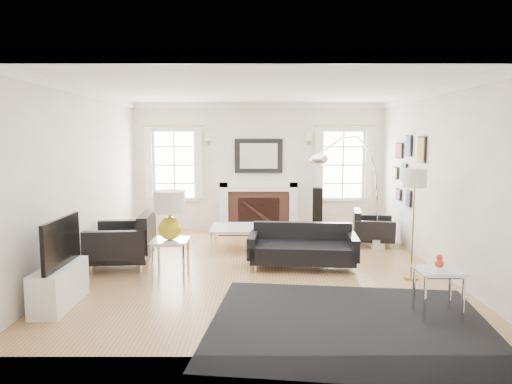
{
  "coord_description": "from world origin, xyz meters",
  "views": [
    {
      "loc": [
        -0.07,
        -7.06,
        2.04
      ],
      "look_at": [
        -0.06,
        0.3,
        1.17
      ],
      "focal_mm": 32.0,
      "sensor_mm": 36.0,
      "label": 1
    }
  ],
  "objects_px": {
    "fireplace": "(259,207)",
    "gourd_lamp": "(170,212)",
    "coffee_table": "(237,228)",
    "arc_floor_lamp": "(350,189)",
    "armchair_right": "(371,229)",
    "sofa": "(302,248)",
    "armchair_left": "(125,243)"
  },
  "relations": [
    {
      "from": "armchair_right",
      "to": "gourd_lamp",
      "type": "height_order",
      "value": "gourd_lamp"
    },
    {
      "from": "fireplace",
      "to": "coffee_table",
      "type": "height_order",
      "value": "fireplace"
    },
    {
      "from": "armchair_right",
      "to": "arc_floor_lamp",
      "type": "bearing_deg",
      "value": -127.99
    },
    {
      "from": "sofa",
      "to": "armchair_left",
      "type": "relative_size",
      "value": 1.57
    },
    {
      "from": "arc_floor_lamp",
      "to": "armchair_left",
      "type": "bearing_deg",
      "value": -168.18
    },
    {
      "from": "arc_floor_lamp",
      "to": "armchair_right",
      "type": "bearing_deg",
      "value": 52.01
    },
    {
      "from": "coffee_table",
      "to": "sofa",
      "type": "bearing_deg",
      "value": -46.04
    },
    {
      "from": "fireplace",
      "to": "coffee_table",
      "type": "xyz_separation_m",
      "value": [
        -0.4,
        -1.65,
        -0.15
      ]
    },
    {
      "from": "fireplace",
      "to": "gourd_lamp",
      "type": "distance_m",
      "value": 3.65
    },
    {
      "from": "fireplace",
      "to": "armchair_left",
      "type": "xyz_separation_m",
      "value": [
        -2.13,
        -2.79,
        -0.15
      ]
    },
    {
      "from": "armchair_right",
      "to": "arc_floor_lamp",
      "type": "xyz_separation_m",
      "value": [
        -0.57,
        -0.73,
        0.86
      ]
    },
    {
      "from": "gourd_lamp",
      "to": "arc_floor_lamp",
      "type": "distance_m",
      "value": 3.19
    },
    {
      "from": "fireplace",
      "to": "gourd_lamp",
      "type": "height_order",
      "value": "gourd_lamp"
    },
    {
      "from": "fireplace",
      "to": "coffee_table",
      "type": "distance_m",
      "value": 1.7
    },
    {
      "from": "gourd_lamp",
      "to": "arc_floor_lamp",
      "type": "bearing_deg",
      "value": 25.36
    },
    {
      "from": "coffee_table",
      "to": "armchair_right",
      "type": "bearing_deg",
      "value": 8.22
    },
    {
      "from": "armchair_right",
      "to": "gourd_lamp",
      "type": "distance_m",
      "value": 4.09
    },
    {
      "from": "armchair_right",
      "to": "gourd_lamp",
      "type": "relative_size",
      "value": 1.31
    },
    {
      "from": "armchair_right",
      "to": "fireplace",
      "type": "bearing_deg",
      "value": 149.15
    },
    {
      "from": "gourd_lamp",
      "to": "sofa",
      "type": "bearing_deg",
      "value": 17.15
    },
    {
      "from": "sofa",
      "to": "armchair_left",
      "type": "height_order",
      "value": "armchair_left"
    },
    {
      "from": "coffee_table",
      "to": "gourd_lamp",
      "type": "bearing_deg",
      "value": -117.56
    },
    {
      "from": "arc_floor_lamp",
      "to": "coffee_table",
      "type": "bearing_deg",
      "value": 169.49
    },
    {
      "from": "sofa",
      "to": "arc_floor_lamp",
      "type": "relative_size",
      "value": 0.81
    },
    {
      "from": "gourd_lamp",
      "to": "armchair_right",
      "type": "bearing_deg",
      "value": 31.3
    },
    {
      "from": "armchair_right",
      "to": "gourd_lamp",
      "type": "bearing_deg",
      "value": -148.7
    },
    {
      "from": "sofa",
      "to": "gourd_lamp",
      "type": "bearing_deg",
      "value": -162.85
    },
    {
      "from": "armchair_right",
      "to": "armchair_left",
      "type": "bearing_deg",
      "value": -160.56
    },
    {
      "from": "sofa",
      "to": "arc_floor_lamp",
      "type": "distance_m",
      "value": 1.45
    },
    {
      "from": "coffee_table",
      "to": "gourd_lamp",
      "type": "height_order",
      "value": "gourd_lamp"
    },
    {
      "from": "armchair_left",
      "to": "arc_floor_lamp",
      "type": "distance_m",
      "value": 3.86
    },
    {
      "from": "fireplace",
      "to": "arc_floor_lamp",
      "type": "xyz_separation_m",
      "value": [
        1.57,
        -2.02,
        0.62
      ]
    }
  ]
}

